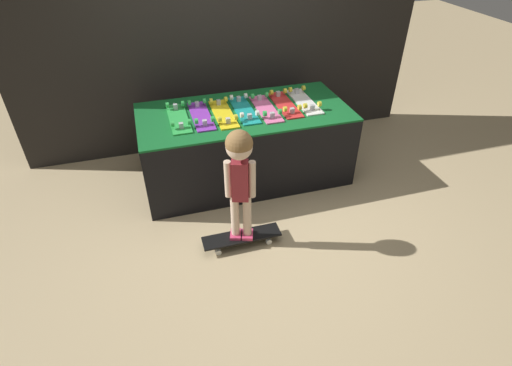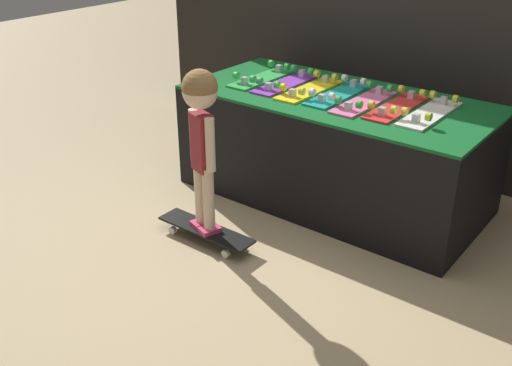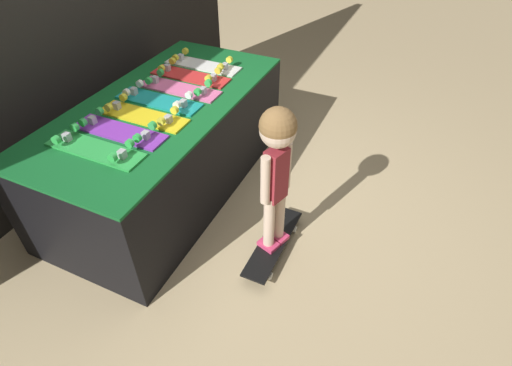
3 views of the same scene
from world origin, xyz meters
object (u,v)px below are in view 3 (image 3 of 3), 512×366
skateboard_red_on_rack (190,75)px  skateboard_pink_on_rack (179,88)px  skateboard_green_on_rack (95,148)px  skateboard_purple_on_rack (119,130)px  skateboard_teal_on_rack (159,100)px  skateboard_on_floor (273,243)px  skateboard_yellow_on_rack (143,115)px  child (277,157)px  skateboard_white_on_rack (203,64)px

skateboard_red_on_rack → skateboard_pink_on_rack: bearing=-170.4°
skateboard_green_on_rack → skateboard_purple_on_rack: 0.22m
skateboard_teal_on_rack → skateboard_on_floor: skateboard_teal_on_rack is taller
skateboard_yellow_on_rack → skateboard_pink_on_rack: bearing=-0.9°
skateboard_pink_on_rack → child: bearing=-117.8°
skateboard_green_on_rack → skateboard_yellow_on_rack: (0.44, -0.03, 0.00)m
skateboard_pink_on_rack → skateboard_red_on_rack: 0.22m
skateboard_teal_on_rack → skateboard_white_on_rack: (0.66, 0.02, 0.00)m
skateboard_red_on_rack → skateboard_white_on_rack: size_ratio=1.00×
skateboard_red_on_rack → skateboard_white_on_rack: same height
skateboard_yellow_on_rack → skateboard_on_floor: skateboard_yellow_on_rack is taller
skateboard_on_floor → skateboard_teal_on_rack: bearing=73.2°
child → skateboard_white_on_rack: bearing=65.4°
child → skateboard_pink_on_rack: bearing=80.0°
skateboard_green_on_rack → child: size_ratio=0.62×
child → skateboard_yellow_on_rack: bearing=102.4°
skateboard_yellow_on_rack → skateboard_white_on_rack: bearing=2.9°
skateboard_on_floor → child: child is taller
skateboard_yellow_on_rack → child: child is taller
skateboard_green_on_rack → skateboard_on_floor: size_ratio=0.92×
skateboard_purple_on_rack → child: (0.12, -1.04, 0.03)m
skateboard_purple_on_rack → skateboard_pink_on_rack: size_ratio=1.00×
skateboard_purple_on_rack → skateboard_teal_on_rack: bearing=0.6°
skateboard_purple_on_rack → skateboard_pink_on_rack: 0.66m
skateboard_green_on_rack → skateboard_yellow_on_rack: same height
skateboard_purple_on_rack → child: bearing=-83.3°
skateboard_pink_on_rack → skateboard_white_on_rack: same height
skateboard_yellow_on_rack → skateboard_pink_on_rack: same height
skateboard_red_on_rack → child: 1.30m
skateboard_on_floor → skateboard_green_on_rack: bearing=108.1°
skateboard_on_floor → skateboard_white_on_rack: bearing=47.6°
skateboard_yellow_on_rack → skateboard_white_on_rack: 0.88m
skateboard_yellow_on_rack → skateboard_teal_on_rack: 0.22m
skateboard_green_on_rack → skateboard_yellow_on_rack: 0.44m
skateboard_green_on_rack → skateboard_red_on_rack: size_ratio=1.00×
skateboard_teal_on_rack → skateboard_pink_on_rack: (0.22, -0.03, 0.00)m
skateboard_white_on_rack → child: 1.45m
skateboard_pink_on_rack → skateboard_teal_on_rack: bearing=171.9°
skateboard_purple_on_rack → skateboard_on_floor: 1.28m
skateboard_on_floor → skateboard_pink_on_rack: bearing=62.2°
skateboard_red_on_rack → skateboard_white_on_rack: 0.22m
child → skateboard_purple_on_rack: bearing=114.5°
skateboard_green_on_rack → skateboard_on_floor: skateboard_green_on_rack is taller
skateboard_yellow_on_rack → skateboard_red_on_rack: (0.66, 0.03, 0.00)m
skateboard_white_on_rack → child: child is taller
skateboard_yellow_on_rack → skateboard_red_on_rack: same height
skateboard_teal_on_rack → skateboard_white_on_rack: bearing=1.8°
skateboard_teal_on_rack → skateboard_pink_on_rack: bearing=-8.1°
skateboard_purple_on_rack → skateboard_white_on_rack: (1.10, 0.02, 0.00)m
skateboard_pink_on_rack → skateboard_red_on_rack: (0.22, 0.04, 0.00)m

